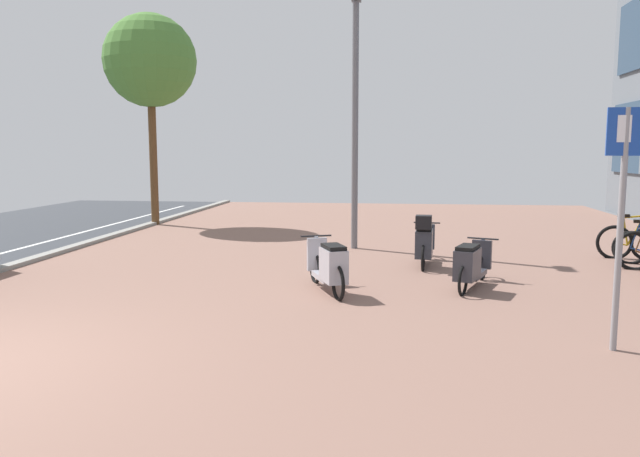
{
  "coord_description": "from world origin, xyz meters",
  "views": [
    {
      "loc": [
        4.65,
        -5.26,
        2.16
      ],
      "look_at": [
        3.68,
        2.68,
        1.15
      ],
      "focal_mm": 34.59,
      "sensor_mm": 36.0,
      "label": 1
    }
  ],
  "objects": [
    {
      "name": "lamp_post",
      "position": [
        3.76,
        8.28,
        3.07
      ],
      "size": [
        0.2,
        0.52,
        5.51
      ],
      "color": "slate",
      "rests_on": "ground"
    },
    {
      "name": "bicycle_rack_09",
      "position": [
        9.37,
        7.6,
        0.34
      ],
      "size": [
        1.33,
        0.48,
        0.97
      ],
      "color": "black",
      "rests_on": "ground"
    },
    {
      "name": "scooter_near",
      "position": [
        5.84,
        4.45,
        0.39
      ],
      "size": [
        0.85,
        1.7,
        0.74
      ],
      "color": "black",
      "rests_on": "ground"
    },
    {
      "name": "street_tree",
      "position": [
        -2.35,
        12.01,
        4.67
      ],
      "size": [
        2.63,
        2.63,
        6.02
      ],
      "color": "brown",
      "rests_on": "ground"
    },
    {
      "name": "parking_sign",
      "position": [
        7.04,
        1.57,
        1.61
      ],
      "size": [
        0.4,
        0.07,
        2.61
      ],
      "color": "gray",
      "rests_on": "ground"
    },
    {
      "name": "ground",
      "position": [
        1.43,
        0.0,
        -0.02
      ],
      "size": [
        21.0,
        40.0,
        0.13
      ],
      "color": "#32353B"
    },
    {
      "name": "scooter_mid",
      "position": [
        3.67,
        3.91,
        0.41
      ],
      "size": [
        0.87,
        1.65,
        0.82
      ],
      "color": "black",
      "rests_on": "ground"
    },
    {
      "name": "scooter_far",
      "position": [
        5.21,
        6.27,
        0.46
      ],
      "size": [
        0.54,
        1.8,
        1.03
      ],
      "color": "black",
      "rests_on": "ground"
    }
  ]
}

